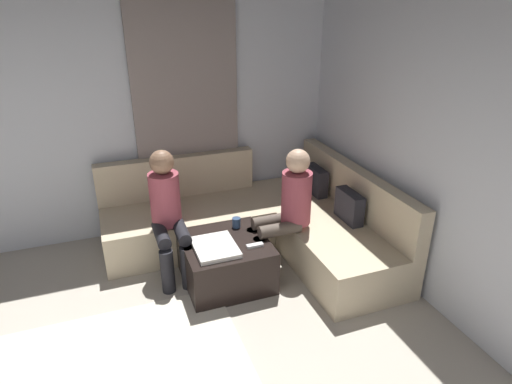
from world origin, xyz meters
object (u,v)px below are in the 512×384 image
at_px(sectional_couch, 263,222).
at_px(game_remote, 255,245).
at_px(coffee_mug, 236,223).
at_px(person_on_couch_back, 287,206).
at_px(ottoman, 226,261).
at_px(person_on_couch_side, 168,210).

relative_size(sectional_couch, game_remote, 17.00).
bearing_deg(game_remote, sectional_couch, 152.93).
xyz_separation_m(coffee_mug, game_remote, (0.40, 0.04, -0.04)).
xyz_separation_m(sectional_couch, person_on_couch_back, (0.45, 0.06, 0.38)).
relative_size(ottoman, person_on_couch_back, 0.63).
bearing_deg(sectional_couch, game_remote, -27.07).
height_order(coffee_mug, game_remote, coffee_mug).
relative_size(sectional_couch, person_on_couch_back, 2.12).
bearing_deg(sectional_couch, coffee_mug, -55.92).
bearing_deg(coffee_mug, game_remote, 5.71).
xyz_separation_m(ottoman, person_on_couch_side, (-0.32, -0.44, 0.45)).
bearing_deg(person_on_couch_side, game_remote, 142.64).
bearing_deg(game_remote, coffee_mug, -174.29).
height_order(sectional_couch, ottoman, sectional_couch).
height_order(sectional_couch, person_on_couch_back, person_on_couch_back).
height_order(person_on_couch_back, person_on_couch_side, same).
bearing_deg(game_remote, person_on_couch_back, 117.42).
bearing_deg(person_on_couch_back, person_on_couch_side, 73.88).
distance_m(sectional_couch, person_on_couch_side, 1.07).
height_order(ottoman, game_remote, game_remote).
distance_m(sectional_couch, ottoman, 0.73).
bearing_deg(ottoman, sectional_couch, 130.50).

